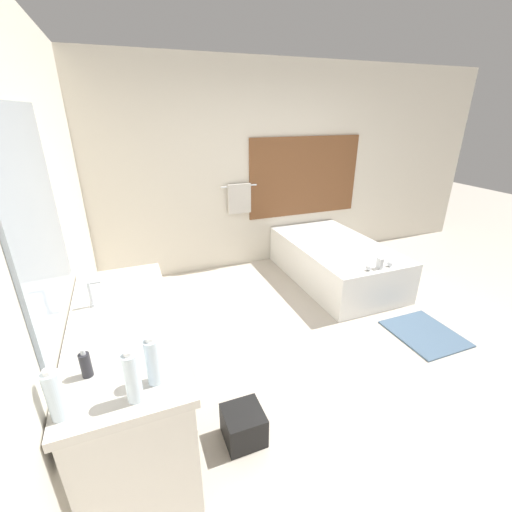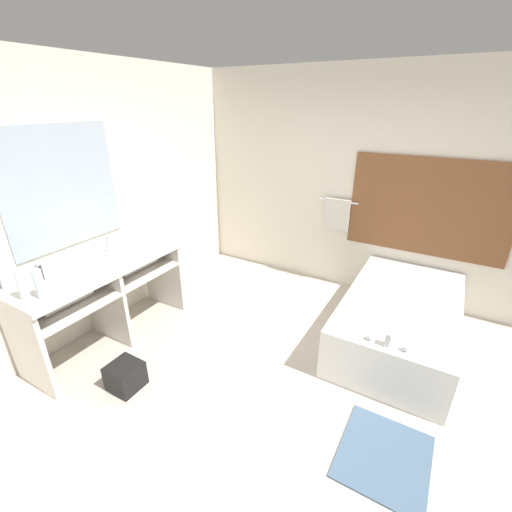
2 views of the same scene
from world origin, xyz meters
The scene contains 12 objects.
ground_plane centered at (0.00, 0.00, 0.00)m, with size 16.00×16.00×0.00m, color beige.
wall_back_with_blinds centered at (0.02, 2.23, 1.34)m, with size 7.40×0.13×2.70m.
wall_left_with_mirror centered at (-2.23, 0.00, 1.35)m, with size 0.08×7.40×2.70m.
vanity_counter centered at (-1.87, -0.17, 0.64)m, with size 0.63×1.62×0.87m.
sink_faucet centered at (-2.05, 0.06, 0.96)m, with size 0.09×0.04×0.18m.
bathtub centered at (0.71, 1.27, 0.28)m, with size 1.05×1.83×0.63m.
water_bottle_1 centered at (-1.73, -0.80, 1.00)m, with size 0.07×0.07×0.26m.
water_bottle_2 centered at (-1.83, -0.88, 1.00)m, with size 0.07×0.07×0.27m.
water_bottle_3 centered at (-2.13, -0.87, 0.99)m, with size 0.07×0.07×0.25m.
soap_dispenser centered at (-2.04, -0.64, 0.94)m, with size 0.05×0.05×0.16m.
waste_bin centered at (-1.22, -0.58, 0.12)m, with size 0.26×0.26×0.23m.
bath_mat centered at (0.88, -0.13, 0.01)m, with size 0.60×0.68×0.02m.
Camera 1 is at (-1.75, -2.18, 2.08)m, focal length 24.00 mm.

